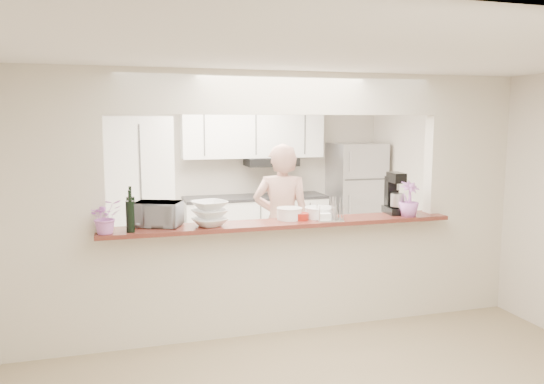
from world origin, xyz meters
name	(u,v)px	position (x,y,z in m)	size (l,w,h in m)	color
floor	(280,329)	(0.00, 0.00, 0.00)	(6.00, 6.00, 0.00)	#9A8C68
tile_overlay	(244,283)	(0.00, 1.55, 0.01)	(5.00, 2.90, 0.01)	silver
partition	(281,180)	(0.00, 0.00, 1.48)	(5.00, 0.15, 2.50)	beige
bar_counter	(280,272)	(0.00, 0.00, 0.58)	(3.40, 0.38, 1.09)	beige
kitchen_cabinets	(212,195)	(-0.19, 2.72, 0.97)	(3.15, 0.62, 2.25)	white
refrigerator	(356,198)	(2.05, 2.65, 0.85)	(0.75, 0.70, 1.70)	#B9B9BE
flower_left	(106,217)	(-1.60, -0.15, 1.24)	(0.27, 0.23, 0.30)	#E277D8
wine_bottle_a	(131,211)	(-1.39, 0.07, 1.24)	(0.07, 0.07, 0.37)	black
wine_bottle_b	(130,216)	(-1.40, -0.15, 1.23)	(0.07, 0.07, 0.37)	black
toaster_oven	(158,214)	(-1.15, 0.05, 1.20)	(0.41, 0.28, 0.23)	#A2A3A7
serving_bowls	(210,214)	(-0.70, -0.08, 1.20)	(0.31, 0.31, 0.23)	white
plate_stack_a	(289,214)	(0.10, 0.03, 1.15)	(0.25, 0.25, 0.12)	white
plate_stack_b	(320,212)	(0.42, 0.03, 1.14)	(0.31, 0.31, 0.11)	white
red_bowl	(301,217)	(0.20, -0.03, 1.12)	(0.15, 0.15, 0.07)	maroon
tan_bowl	(316,214)	(0.40, 0.08, 1.12)	(0.15, 0.15, 0.07)	beige
utensil_caddy	(330,211)	(0.45, -0.15, 1.19)	(0.27, 0.18, 0.23)	silver
stand_mixer	(395,195)	(1.25, 0.05, 1.28)	(0.21, 0.31, 0.43)	black
flower_right	(409,199)	(1.30, -0.15, 1.27)	(0.20, 0.20, 0.36)	#A160B3
person	(282,224)	(0.26, 0.80, 0.89)	(0.65, 0.43, 1.78)	tan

